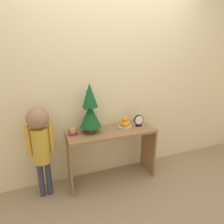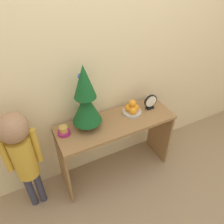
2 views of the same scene
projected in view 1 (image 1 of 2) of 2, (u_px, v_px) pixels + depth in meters
ground_plane at (117, 187)px, 2.18m from camera, size 12.00×12.00×0.00m
back_wall at (105, 83)px, 2.22m from camera, size 7.00×0.05×2.50m
console_table at (112, 142)px, 2.21m from camera, size 1.10×0.38×0.68m
mini_tree at (90, 109)px, 2.04m from camera, size 0.25×0.25×0.59m
fruit_bowl at (125, 124)px, 2.25m from camera, size 0.18×0.18×0.15m
singing_bowl at (73, 132)px, 2.04m from camera, size 0.11×0.11×0.08m
desk_clock at (139, 121)px, 2.30m from camera, size 0.14×0.04×0.16m
child_figure at (40, 139)px, 1.86m from camera, size 0.28×0.23×1.06m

